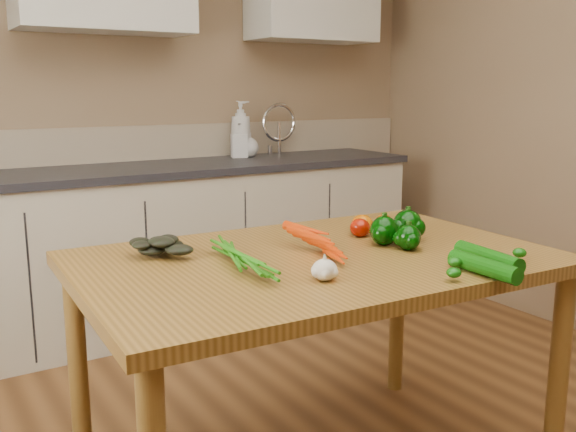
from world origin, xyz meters
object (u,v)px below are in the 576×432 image
(soap_bottle_b, at_px, (239,140))
(tomato_c, at_px, (384,222))
(leafy_greens, at_px, (152,242))
(garlic_bulb, at_px, (325,270))
(zucchini_b, at_px, (484,267))
(pepper_b, at_px, (408,225))
(pepper_c, at_px, (408,238))
(soap_bottle_a, at_px, (241,129))
(carrot_bunch, at_px, (294,246))
(soap_bottle_c, at_px, (248,143))
(zucchini_a, at_px, (488,257))
(tomato_b, at_px, (362,225))
(pepper_a, at_px, (384,231))
(table, at_px, (316,282))
(tomato_a, at_px, (360,228))

(soap_bottle_b, distance_m, tomato_c, 1.68)
(leafy_greens, bearing_deg, garlic_bulb, -56.23)
(zucchini_b, bearing_deg, pepper_b, 75.60)
(leafy_greens, distance_m, pepper_c, 0.82)
(soap_bottle_a, height_order, tomato_c, soap_bottle_a)
(carrot_bunch, distance_m, zucchini_b, 0.57)
(soap_bottle_a, bearing_deg, zucchini_b, -122.73)
(soap_bottle_c, height_order, zucchini_a, soap_bottle_c)
(garlic_bulb, relative_size, tomato_b, 0.86)
(soap_bottle_b, xyz_separation_m, carrot_bunch, (-0.76, -1.82, -0.18))
(soap_bottle_c, height_order, tomato_c, soap_bottle_c)
(pepper_a, height_order, pepper_b, pepper_b)
(table, xyz_separation_m, garlic_bulb, (-0.13, -0.23, 0.12))
(pepper_b, bearing_deg, pepper_a, -173.37)
(soap_bottle_b, bearing_deg, tomato_c, -79.68)
(soap_bottle_c, height_order, carrot_bunch, soap_bottle_c)
(soap_bottle_a, height_order, soap_bottle_c, soap_bottle_a)
(pepper_c, distance_m, zucchini_a, 0.28)
(pepper_a, xyz_separation_m, pepper_c, (0.02, -0.09, -0.01))
(soap_bottle_c, xyz_separation_m, pepper_c, (-0.45, -1.93, -0.15))
(tomato_a, bearing_deg, leafy_greens, 171.41)
(soap_bottle_c, xyz_separation_m, carrot_bunch, (-0.82, -1.82, -0.15))
(garlic_bulb, xyz_separation_m, tomato_b, (0.43, 0.38, 0.01))
(soap_bottle_c, bearing_deg, zucchini_b, 113.36)
(tomato_a, bearing_deg, pepper_b, -47.76)
(table, bearing_deg, garlic_bulb, -116.92)
(table, bearing_deg, soap_bottle_c, 70.31)
(leafy_greens, distance_m, garlic_bulb, 0.58)
(leafy_greens, bearing_deg, table, -28.41)
(carrot_bunch, relative_size, leafy_greens, 1.30)
(table, xyz_separation_m, tomato_c, (0.43, 0.18, 0.12))
(carrot_bunch, relative_size, zucchini_a, 1.10)
(pepper_c, bearing_deg, tomato_a, 94.39)
(garlic_bulb, xyz_separation_m, tomato_a, (0.41, 0.37, 0.00))
(carrot_bunch, height_order, pepper_c, pepper_c)
(garlic_bulb, distance_m, pepper_c, 0.45)
(table, relative_size, tomato_c, 24.02)
(tomato_b, bearing_deg, leafy_greens, 172.93)
(soap_bottle_b, xyz_separation_m, pepper_c, (-0.39, -1.93, -0.17))
(pepper_a, distance_m, tomato_c, 0.24)
(soap_bottle_a, bearing_deg, garlic_bulb, -133.97)
(pepper_c, height_order, tomato_b, pepper_c)
(table, xyz_separation_m, pepper_a, (0.28, -0.00, 0.14))
(table, distance_m, tomato_c, 0.48)
(table, xyz_separation_m, zucchini_a, (0.37, -0.37, 0.11))
(garlic_bulb, bearing_deg, pepper_b, 24.99)
(tomato_a, bearing_deg, carrot_bunch, -161.46)
(pepper_a, height_order, pepper_c, pepper_a)
(soap_bottle_a, distance_m, garlic_bulb, 2.27)
(tomato_a, relative_size, tomato_b, 0.89)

